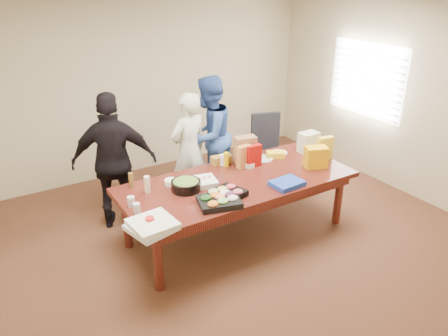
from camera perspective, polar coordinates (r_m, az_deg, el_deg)
floor at (r=5.54m, az=1.72°, el=-8.65°), size 5.50×5.00×0.02m
ceiling at (r=4.65m, az=2.16°, el=20.71°), size 5.50×5.00×0.02m
wall_back at (r=7.06m, az=-9.53°, el=10.47°), size 5.50×0.04×2.70m
wall_front at (r=3.35m, az=26.44°, el=-8.08°), size 5.50×0.04×2.70m
wall_right at (r=6.79m, az=21.91°, el=8.49°), size 0.04×5.00×2.70m
window_panel at (r=7.09m, az=18.11°, el=10.92°), size 0.03×1.40×1.10m
window_blinds at (r=7.06m, az=17.89°, el=10.90°), size 0.04×1.36×1.00m
conference_table at (r=5.34m, az=1.77°, el=-5.18°), size 2.80×1.20×0.75m
office_chair at (r=6.58m, az=6.36°, el=2.01°), size 0.67×0.67×1.04m
person_center at (r=5.90m, az=-4.61°, el=2.31°), size 0.65×0.50×1.60m
person_right at (r=6.23m, az=-2.00°, el=4.22°), size 1.04×0.97×1.72m
person_left at (r=5.51m, az=-14.14°, el=0.79°), size 1.11×0.78×1.75m
veggie_tray at (r=4.61m, az=-0.64°, el=-4.44°), size 0.51×0.44×0.07m
fruit_tray at (r=4.75m, az=0.20°, el=-3.56°), size 0.49×0.43×0.06m
sheet_cake at (r=5.02m, az=-3.25°, el=-1.92°), size 0.44×0.36×0.07m
salad_bowl at (r=4.92m, az=-5.01°, el=-2.30°), size 0.40×0.40×0.11m
chip_bag_blue at (r=5.07m, az=8.25°, el=-1.99°), size 0.37×0.29×0.05m
chip_bag_red at (r=5.47m, az=3.92°, el=1.60°), size 0.20×0.08×0.29m
chip_bag_yellow at (r=5.81m, az=13.05°, el=2.52°), size 0.22×0.12×0.31m
chip_bag_orange at (r=5.44m, az=2.61°, el=1.51°), size 0.20×0.11×0.29m
mayo_jar at (r=5.53m, az=-0.10°, el=1.07°), size 0.09×0.09×0.14m
mustard_bottle at (r=5.48m, az=0.31°, el=1.14°), size 0.07×0.07×0.19m
dressing_bottle at (r=5.06m, az=-12.04°, el=-1.56°), size 0.06×0.06×0.18m
ranch_bottle at (r=4.90m, az=-10.02°, el=-2.14°), size 0.08×0.08×0.20m
banana_bunch at (r=5.81m, az=6.75°, el=1.76°), size 0.27×0.23×0.08m
bread_loaf at (r=5.58m, az=-0.38°, el=1.12°), size 0.27×0.13×0.11m
kraft_bag at (r=5.56m, az=2.78°, el=2.39°), size 0.30×0.21×0.35m
red_cup at (r=4.26m, az=-9.65°, el=-7.08°), size 0.09×0.09×0.12m
clear_cup_a at (r=4.55m, az=-11.36°, el=-5.16°), size 0.08×0.08×0.10m
clear_cup_b at (r=4.68m, az=-12.06°, el=-4.30°), size 0.10×0.10×0.11m
pizza_box_lower at (r=4.25m, az=-9.46°, el=-7.66°), size 0.48×0.48×0.05m
pizza_box_upper at (r=4.22m, az=-9.32°, el=-7.17°), size 0.43×0.43×0.05m
plate_a at (r=5.74m, az=5.01°, el=1.22°), size 0.33×0.33×0.02m
plate_b at (r=5.96m, az=7.19°, el=2.00°), size 0.26×0.26×0.01m
dip_bowl_a at (r=5.50m, az=3.33°, el=0.42°), size 0.15×0.15×0.06m
dip_bowl_b at (r=5.07m, az=-6.94°, el=-1.84°), size 0.15×0.15×0.06m
grocery_bag_white at (r=6.02m, az=11.01°, el=3.32°), size 0.26×0.18×0.28m
grocery_bag_yellow at (r=5.57m, az=11.91°, el=1.42°), size 0.32×0.27×0.27m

